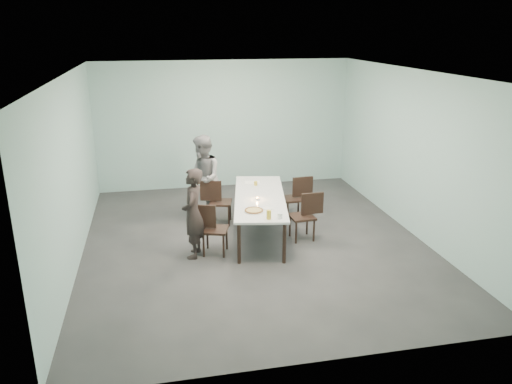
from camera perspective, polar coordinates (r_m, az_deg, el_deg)
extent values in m
plane|color=#333335|center=(9.09, -0.19, -5.71)|extent=(7.00, 7.00, 0.00)
cube|color=#9FC8C6|center=(11.96, -3.60, 7.66)|extent=(6.00, 0.02, 3.00)
cube|color=#9FC8C6|center=(5.40, 7.33, -5.92)|extent=(6.00, 0.02, 3.00)
cube|color=#9FC8C6|center=(8.54, -20.35, 2.19)|extent=(0.02, 7.00, 3.00)
cube|color=#9FC8C6|center=(9.64, 17.61, 4.23)|extent=(0.02, 7.00, 3.00)
cube|color=white|center=(8.34, -0.21, 13.48)|extent=(6.00, 7.00, 0.02)
cube|color=white|center=(9.17, 0.43, -0.61)|extent=(1.36, 2.72, 0.04)
cylinder|color=black|center=(8.17, -1.95, -5.90)|extent=(0.06, 0.06, 0.71)
cylinder|color=black|center=(10.44, -1.79, -0.40)|extent=(0.06, 0.06, 0.71)
cylinder|color=black|center=(8.19, 3.26, -5.85)|extent=(0.06, 0.06, 0.71)
cylinder|color=black|center=(10.46, 2.26, -0.38)|extent=(0.06, 0.06, 0.71)
cube|color=black|center=(8.53, -4.71, -4.32)|extent=(0.53, 0.53, 0.04)
cube|color=black|center=(8.47, -6.01, -2.76)|extent=(0.41, 0.16, 0.40)
cylinder|color=black|center=(8.50, -6.00, -6.11)|extent=(0.04, 0.04, 0.41)
cylinder|color=black|center=(8.80, -5.57, -5.20)|extent=(0.04, 0.04, 0.41)
cylinder|color=black|center=(8.44, -3.73, -6.22)|extent=(0.04, 0.04, 0.41)
cylinder|color=black|center=(8.74, -3.37, -5.30)|extent=(0.04, 0.04, 0.41)
cube|color=black|center=(9.82, -4.05, -1.20)|extent=(0.51, 0.51, 0.04)
cube|color=black|center=(9.77, -5.19, 0.14)|extent=(0.42, 0.14, 0.40)
cylinder|color=black|center=(9.76, -5.12, -2.76)|extent=(0.04, 0.04, 0.41)
cylinder|color=black|center=(10.08, -4.89, -2.07)|extent=(0.04, 0.04, 0.41)
cylinder|color=black|center=(9.73, -3.13, -2.79)|extent=(0.04, 0.04, 0.41)
cylinder|color=black|center=(10.04, -2.96, -2.10)|extent=(0.04, 0.04, 0.41)
cube|color=black|center=(9.10, 5.29, -2.84)|extent=(0.45, 0.45, 0.04)
cube|color=black|center=(9.09, 6.46, -1.31)|extent=(0.42, 0.07, 0.40)
cylinder|color=black|center=(9.39, 5.86, -3.66)|extent=(0.04, 0.04, 0.41)
cylinder|color=black|center=(9.10, 6.63, -4.42)|extent=(0.04, 0.04, 0.41)
cylinder|color=black|center=(9.28, 3.90, -3.88)|extent=(0.04, 0.04, 0.41)
cylinder|color=black|center=(8.98, 4.61, -4.66)|extent=(0.04, 0.04, 0.41)
cube|color=black|center=(10.04, 4.29, -0.76)|extent=(0.44, 0.44, 0.04)
cube|color=black|center=(10.03, 5.35, 0.63)|extent=(0.42, 0.06, 0.40)
cylinder|color=black|center=(10.32, 4.86, -1.56)|extent=(0.04, 0.04, 0.41)
cylinder|color=black|center=(10.02, 5.49, -2.20)|extent=(0.04, 0.04, 0.41)
cylinder|color=black|center=(10.22, 3.06, -1.73)|extent=(0.04, 0.04, 0.41)
cylinder|color=black|center=(9.92, 3.64, -2.38)|extent=(0.04, 0.04, 0.41)
imported|color=black|center=(8.34, -7.20, -2.44)|extent=(0.49, 0.63, 1.53)
imported|color=gray|center=(9.96, -6.08, 1.59)|extent=(0.71, 0.88, 1.71)
cylinder|color=white|center=(8.40, -0.24, -2.21)|extent=(0.34, 0.34, 0.01)
cylinder|color=#E2CD80|center=(8.40, -0.24, -2.13)|extent=(0.30, 0.30, 0.01)
torus|color=brown|center=(8.40, -0.24, -2.10)|extent=(0.32, 0.32, 0.03)
cylinder|color=white|center=(8.54, 1.38, -1.88)|extent=(0.18, 0.18, 0.01)
cylinder|color=gold|center=(8.06, 1.47, -2.61)|extent=(0.08, 0.08, 0.15)
cylinder|color=silver|center=(8.10, 2.75, -2.75)|extent=(0.08, 0.08, 0.09)
cylinder|color=silver|center=(8.97, 0.16, -0.79)|extent=(0.06, 0.06, 0.03)
cylinder|color=orange|center=(8.96, 0.16, -0.64)|extent=(0.04, 0.04, 0.01)
cylinder|color=gold|center=(9.78, -0.04, 0.99)|extent=(0.07, 0.07, 0.08)
cube|color=silver|center=(9.98, -0.41, 1.11)|extent=(0.34, 0.27, 0.01)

